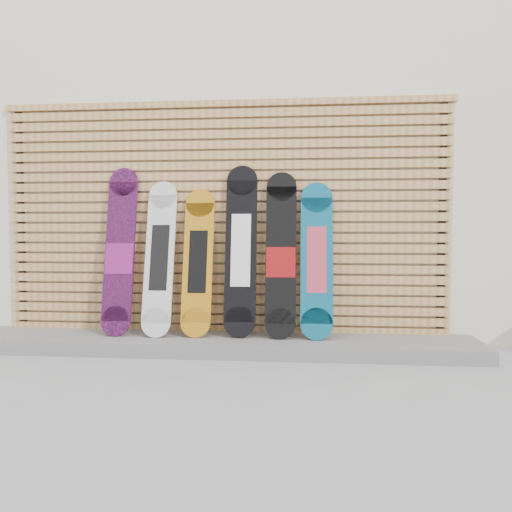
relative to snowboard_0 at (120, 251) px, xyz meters
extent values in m
plane|color=#969699|center=(1.09, -0.77, -0.88)|extent=(80.00, 80.00, 0.00)
cube|color=white|center=(1.59, 2.73, 0.92)|extent=(12.00, 5.00, 3.60)
cube|color=slate|center=(0.94, -0.09, -0.82)|extent=(4.60, 0.70, 0.12)
cube|color=tan|center=(0.94, 0.20, -0.75)|extent=(4.20, 0.05, 0.08)
cube|color=tan|center=(0.94, 0.20, -0.65)|extent=(4.20, 0.05, 0.08)
cube|color=tan|center=(0.94, 0.20, -0.55)|extent=(4.20, 0.05, 0.07)
cube|color=tan|center=(0.94, 0.20, -0.46)|extent=(4.20, 0.05, 0.07)
cube|color=tan|center=(0.94, 0.20, -0.36)|extent=(4.20, 0.05, 0.07)
cube|color=tan|center=(0.94, 0.20, -0.26)|extent=(4.20, 0.05, 0.07)
cube|color=tan|center=(0.94, 0.20, -0.17)|extent=(4.20, 0.05, 0.07)
cube|color=tan|center=(0.94, 0.20, -0.07)|extent=(4.20, 0.05, 0.07)
cube|color=tan|center=(0.94, 0.20, 0.03)|extent=(4.20, 0.05, 0.07)
cube|color=tan|center=(0.94, 0.20, 0.13)|extent=(4.20, 0.05, 0.08)
cube|color=tan|center=(0.94, 0.20, 0.22)|extent=(4.20, 0.05, 0.08)
cube|color=tan|center=(0.94, 0.20, 0.32)|extent=(4.20, 0.05, 0.08)
cube|color=tan|center=(0.94, 0.20, 0.42)|extent=(4.20, 0.05, 0.08)
cube|color=tan|center=(0.94, 0.20, 0.51)|extent=(4.20, 0.05, 0.08)
cube|color=tan|center=(0.94, 0.20, 0.61)|extent=(4.20, 0.05, 0.08)
cube|color=tan|center=(0.94, 0.20, 0.71)|extent=(4.20, 0.05, 0.08)
cube|color=tan|center=(0.94, 0.20, 0.80)|extent=(4.20, 0.05, 0.08)
cube|color=tan|center=(0.94, 0.20, 0.90)|extent=(4.20, 0.05, 0.08)
cube|color=tan|center=(0.94, 0.20, 1.00)|extent=(4.20, 0.05, 0.08)
cube|color=tan|center=(0.94, 0.20, 1.10)|extent=(4.20, 0.05, 0.08)
cube|color=tan|center=(0.94, 0.20, 1.19)|extent=(4.20, 0.05, 0.08)
cube|color=tan|center=(0.94, 0.20, 1.29)|extent=(4.20, 0.05, 0.08)
cube|color=black|center=(-1.08, 0.22, 0.23)|extent=(0.06, 0.04, 2.23)
cube|color=black|center=(2.96, 0.22, 0.23)|extent=(0.06, 0.04, 2.23)
cube|color=tan|center=(0.94, 0.20, 1.38)|extent=(4.26, 0.07, 0.06)
cube|color=black|center=(0.00, 0.00, 0.01)|extent=(0.28, 0.28, 1.29)
cylinder|color=black|center=(0.00, -0.13, -0.63)|extent=(0.28, 0.08, 0.28)
cylinder|color=black|center=(0.00, 0.13, 0.65)|extent=(0.28, 0.08, 0.28)
cube|color=#8D1C75|center=(0.00, -0.01, -0.07)|extent=(0.26, 0.08, 0.28)
cube|color=silver|center=(0.38, -0.01, -0.05)|extent=(0.27, 0.30, 1.16)
cylinder|color=silver|center=(0.38, -0.15, -0.63)|extent=(0.27, 0.08, 0.27)
cylinder|color=silver|center=(0.38, 0.13, 0.53)|extent=(0.27, 0.08, 0.27)
cube|color=black|center=(0.38, -0.01, -0.05)|extent=(0.17, 0.17, 0.60)
cube|color=#C67F15|center=(0.74, 0.01, -0.09)|extent=(0.27, 0.27, 1.09)
cylinder|color=#C67F15|center=(0.74, -0.12, -0.63)|extent=(0.27, 0.08, 0.27)
cylinder|color=#C67F15|center=(0.74, 0.13, 0.45)|extent=(0.27, 0.08, 0.27)
cube|color=black|center=(0.74, 0.01, -0.09)|extent=(0.17, 0.15, 0.57)
cube|color=black|center=(1.13, 0.02, 0.02)|extent=(0.29, 0.26, 1.28)
cylinder|color=black|center=(1.13, -0.10, -0.62)|extent=(0.29, 0.07, 0.29)
cylinder|color=black|center=(1.13, 0.13, 0.66)|extent=(0.29, 0.07, 0.29)
cube|color=white|center=(1.13, 0.02, 0.02)|extent=(0.18, 0.15, 0.66)
cube|color=black|center=(1.50, 0.01, -0.02)|extent=(0.28, 0.27, 1.23)
cylinder|color=black|center=(1.50, -0.12, -0.63)|extent=(0.28, 0.08, 0.28)
cylinder|color=black|center=(1.50, 0.13, 0.60)|extent=(0.28, 0.08, 0.28)
cube|color=maroon|center=(1.50, -0.01, -0.09)|extent=(0.26, 0.08, 0.27)
cube|color=#0C5C7B|center=(1.82, 0.00, -0.07)|extent=(0.29, 0.27, 1.12)
cylinder|color=#0C5C7B|center=(1.82, -0.12, -0.63)|extent=(0.29, 0.08, 0.28)
cylinder|color=#0C5C7B|center=(1.82, 0.13, 0.49)|extent=(0.29, 0.08, 0.28)
cube|color=#D94C62|center=(1.82, 0.00, -0.07)|extent=(0.18, 0.16, 0.59)
camera|label=1|loc=(1.68, -4.49, 0.20)|focal=35.00mm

